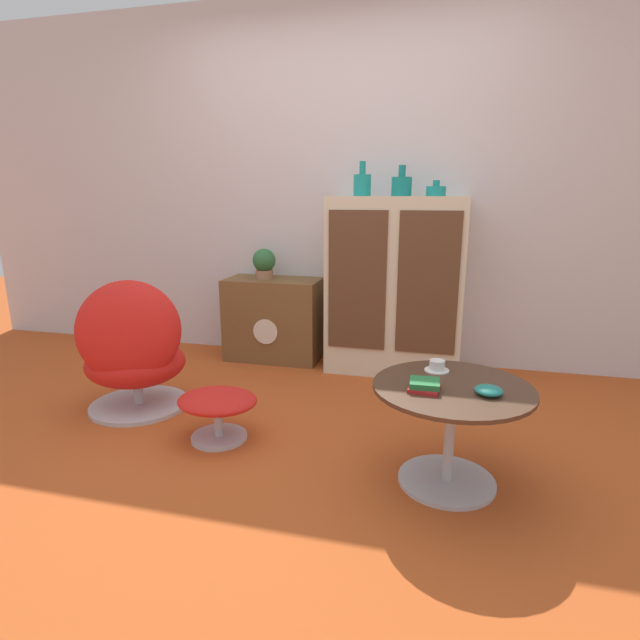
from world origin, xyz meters
TOP-DOWN VIEW (x-y plane):
  - ground_plane at (0.00, 0.00)m, footprint 12.00×12.00m
  - wall_back at (0.00, 1.58)m, footprint 6.40×0.06m
  - sideboard at (0.42, 1.33)m, footprint 0.93×0.44m
  - tv_console at (-0.50, 1.36)m, footprint 0.72×0.38m
  - egg_chair at (-0.96, 0.24)m, footprint 0.74×0.71m
  - ottoman at (-0.33, 0.02)m, footprint 0.42×0.35m
  - coffee_table at (0.82, -0.11)m, footprint 0.67×0.67m
  - vase_leftmost at (0.17, 1.33)m, footprint 0.12×0.12m
  - vase_inner_left at (0.44, 1.33)m, footprint 0.14×0.14m
  - vase_inner_right at (0.67, 1.33)m, footprint 0.13×0.13m
  - potted_plant at (-0.56, 1.36)m, footprint 0.17×0.17m
  - teacup at (0.75, 0.07)m, footprint 0.11×0.11m
  - book_stack at (0.71, -0.18)m, footprint 0.13×0.13m
  - bowl at (0.96, -0.17)m, footprint 0.11×0.11m

SIDE VIEW (x-z plane):
  - ground_plane at x=0.00m, z-range 0.00..0.00m
  - ottoman at x=-0.33m, z-range 0.06..0.32m
  - coffee_table at x=0.82m, z-range 0.08..0.54m
  - tv_console at x=-0.50m, z-range 0.00..0.62m
  - egg_chair at x=-0.96m, z-range -0.03..0.77m
  - bowl at x=0.96m, z-range 0.46..0.49m
  - book_stack at x=0.71m, z-range 0.46..0.50m
  - teacup at x=0.75m, z-range 0.45..0.50m
  - sideboard at x=0.42m, z-range 0.00..1.23m
  - potted_plant at x=-0.56m, z-range 0.63..0.86m
  - vase_inner_right at x=0.67m, z-range 1.22..1.32m
  - wall_back at x=0.00m, z-range 0.00..2.60m
  - vase_inner_left at x=0.44m, z-range 1.20..1.40m
  - vase_leftmost at x=0.17m, z-range 1.20..1.43m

